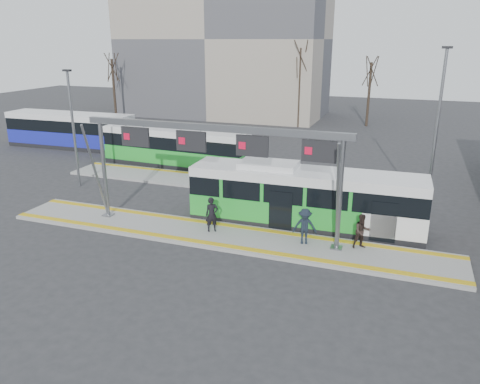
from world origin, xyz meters
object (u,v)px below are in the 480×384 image
(gantry, at_px, (214,147))
(passenger_c, at_px, (305,226))
(passenger_a, at_px, (212,215))
(hero_bus, at_px, (304,198))
(passenger_b, at_px, (362,231))

(gantry, height_order, passenger_c, gantry)
(passenger_a, bearing_deg, gantry, -19.58)
(gantry, bearing_deg, passenger_a, -166.57)
(hero_bus, distance_m, passenger_c, 2.63)
(gantry, relative_size, passenger_a, 7.65)
(passenger_a, xyz_separation_m, passenger_c, (4.52, 0.10, -0.01))
(hero_bus, relative_size, passenger_c, 6.92)
(passenger_a, distance_m, passenger_b, 7.02)
(hero_bus, distance_m, passenger_a, 4.74)
(passenger_a, bearing_deg, passenger_b, -28.90)
(passenger_b, height_order, passenger_c, passenger_c)
(passenger_a, bearing_deg, hero_bus, 0.75)
(hero_bus, bearing_deg, passenger_b, -36.14)
(hero_bus, xyz_separation_m, passenger_a, (-3.92, -2.62, -0.45))
(gantry, relative_size, hero_bus, 1.12)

